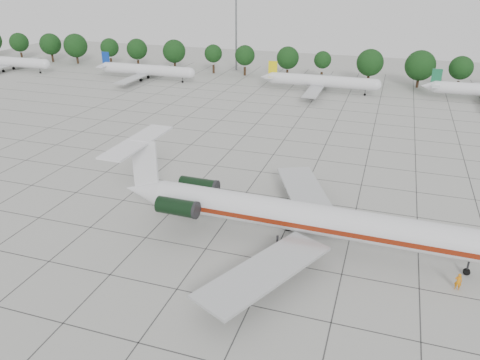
{
  "coord_description": "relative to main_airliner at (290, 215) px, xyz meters",
  "views": [
    {
      "loc": [
        18.61,
        -51.35,
        30.7
      ],
      "look_at": [
        0.11,
        4.68,
        3.5
      ],
      "focal_mm": 35.0,
      "sensor_mm": 36.0,
      "label": 1
    }
  ],
  "objects": [
    {
      "name": "ground_crew",
      "position": [
        18.68,
        -3.44,
        -2.83
      ],
      "size": [
        0.75,
        0.52,
        1.97
      ],
      "primitive_type": "imported",
      "rotation": [
        0.0,
        0.0,
        3.08
      ],
      "color": "orange",
      "rests_on": "ground"
    },
    {
      "name": "ground",
      "position": [
        -8.99,
        3.43,
        -3.82
      ],
      "size": [
        260.0,
        260.0,
        0.0
      ],
      "primitive_type": "plane",
      "color": "#ADADA5",
      "rests_on": "ground"
    },
    {
      "name": "apron_joints",
      "position": [
        -8.99,
        18.43,
        -3.81
      ],
      "size": [
        170.0,
        170.0,
        0.02
      ],
      "primitive_type": "cube",
      "color": "#383838",
      "rests_on": "ground"
    },
    {
      "name": "bg_airliner_a",
      "position": [
        -106.51,
        71.1,
        -0.91
      ],
      "size": [
        28.24,
        27.2,
        7.4
      ],
      "color": "silver",
      "rests_on": "ground"
    },
    {
      "name": "floodlight_mast",
      "position": [
        -38.99,
        95.43,
        10.46
      ],
      "size": [
        1.6,
        1.6,
        25.45
      ],
      "color": "slate",
      "rests_on": "ground"
    },
    {
      "name": "bg_airliner_c",
      "position": [
        -8.39,
        74.83,
        -0.91
      ],
      "size": [
        28.24,
        27.2,
        7.4
      ],
      "color": "silver",
      "rests_on": "ground"
    },
    {
      "name": "tree_line",
      "position": [
        -20.67,
        88.43,
        2.16
      ],
      "size": [
        249.86,
        8.44,
        10.22
      ],
      "color": "#332114",
      "rests_on": "ground"
    },
    {
      "name": "main_airliner",
      "position": [
        0.0,
        0.0,
        0.0
      ],
      "size": [
        46.17,
        36.28,
        10.82
      ],
      "rotation": [
        0.0,
        0.0,
        -0.02
      ],
      "color": "silver",
      "rests_on": "ground"
    },
    {
      "name": "bg_airliner_b",
      "position": [
        -59.12,
        73.3,
        -0.91
      ],
      "size": [
        28.24,
        27.2,
        7.4
      ],
      "color": "silver",
      "rests_on": "ground"
    }
  ]
}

